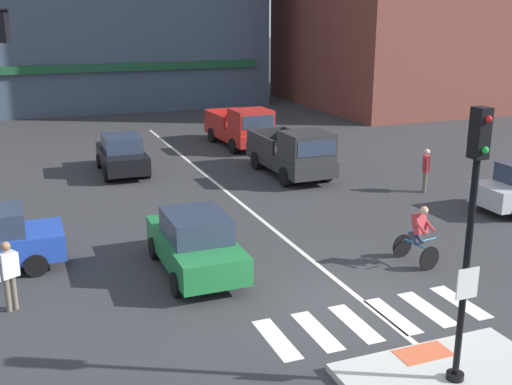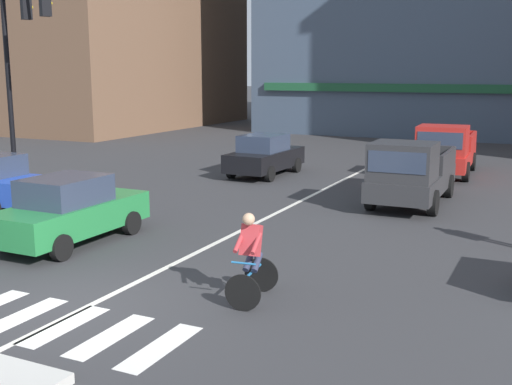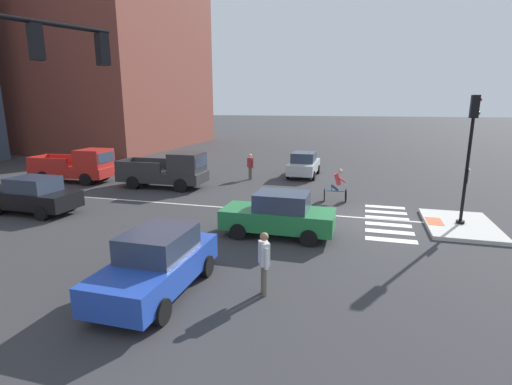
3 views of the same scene
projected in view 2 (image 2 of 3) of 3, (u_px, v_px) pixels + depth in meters
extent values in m
plane|color=#333335|center=(70.00, 308.00, 11.13)|extent=(300.00, 300.00, 0.00)
cube|color=silver|center=(22.00, 316.00, 10.74)|extent=(0.44, 1.80, 0.01)
cube|color=silver|center=(64.00, 326.00, 10.34)|extent=(0.44, 1.80, 0.01)
cube|color=silver|center=(111.00, 336.00, 9.95)|extent=(0.44, 1.80, 0.01)
cube|color=silver|center=(161.00, 347.00, 9.55)|extent=(0.44, 1.80, 0.01)
cube|color=silver|center=(296.00, 203.00, 19.88)|extent=(0.14, 28.00, 0.01)
cylinder|color=black|center=(9.00, 90.00, 22.82)|extent=(0.18, 0.18, 6.86)
cube|color=black|center=(26.00, 7.00, 20.61)|extent=(0.36, 0.38, 0.80)
sphere|color=gold|center=(31.00, 7.00, 20.72)|extent=(0.12, 0.12, 0.12)
cube|color=black|center=(45.00, 3.00, 19.38)|extent=(0.36, 0.38, 0.80)
sphere|color=gold|center=(50.00, 3.00, 19.49)|extent=(0.12, 0.12, 0.12)
cube|color=#194C2D|center=(414.00, 88.00, 37.69)|extent=(19.60, 0.30, 0.50)
cube|color=#237A3D|center=(71.00, 216.00, 15.26)|extent=(1.71, 4.10, 0.70)
cube|color=#2D384C|center=(65.00, 190.00, 15.00)|extent=(1.48, 1.90, 0.64)
cylinder|color=black|center=(81.00, 216.00, 16.80)|extent=(0.18, 0.60, 0.60)
cylinder|color=black|center=(132.00, 223.00, 16.09)|extent=(0.18, 0.60, 0.60)
cylinder|color=black|center=(6.00, 239.00, 14.55)|extent=(0.18, 0.60, 0.60)
cylinder|color=black|center=(61.00, 248.00, 13.84)|extent=(0.18, 0.60, 0.60)
cylinder|color=black|center=(37.00, 196.00, 19.50)|extent=(0.60, 0.18, 0.60)
cube|color=black|center=(265.00, 159.00, 25.16)|extent=(1.79, 4.14, 0.70)
cube|color=#2D384C|center=(263.00, 143.00, 24.90)|extent=(1.52, 1.93, 0.64)
cylinder|color=black|center=(261.00, 162.00, 26.71)|extent=(0.19, 0.60, 0.60)
cylinder|color=black|center=(297.00, 165.00, 25.97)|extent=(0.19, 0.60, 0.60)
cylinder|color=black|center=(231.00, 171.00, 24.48)|extent=(0.19, 0.60, 0.60)
cylinder|color=black|center=(270.00, 174.00, 23.74)|extent=(0.19, 0.60, 0.60)
cube|color=#2D2D30|center=(413.00, 182.00, 19.88)|extent=(1.96, 5.12, 0.60)
cube|color=#2D2D30|center=(403.00, 161.00, 18.29)|extent=(1.82, 1.72, 1.10)
cube|color=#2D384C|center=(397.00, 162.00, 17.54)|extent=(1.62, 0.10, 0.60)
cube|color=#2D2D30|center=(448.00, 160.00, 20.30)|extent=(0.15, 2.81, 0.60)
cube|color=#2D2D30|center=(393.00, 157.00, 21.04)|extent=(0.15, 2.81, 0.60)
cube|color=#2D2D30|center=(428.00, 154.00, 21.99)|extent=(1.80, 0.12, 0.60)
cylinder|color=black|center=(433.00, 203.00, 18.15)|extent=(0.25, 0.76, 0.76)
cylinder|color=black|center=(371.00, 198.00, 18.91)|extent=(0.25, 0.76, 0.76)
cylinder|color=black|center=(449.00, 186.00, 20.81)|extent=(0.25, 0.76, 0.76)
cylinder|color=black|center=(394.00, 182.00, 21.56)|extent=(0.25, 0.76, 0.76)
cube|color=red|center=(446.00, 157.00, 25.45)|extent=(2.12, 5.18, 0.60)
cube|color=red|center=(443.00, 140.00, 23.84)|extent=(1.87, 1.78, 1.10)
cube|color=#2D384C|center=(440.00, 140.00, 23.08)|extent=(1.62, 0.15, 0.60)
cube|color=red|center=(472.00, 141.00, 25.91)|extent=(0.24, 2.81, 0.60)
cube|color=red|center=(428.00, 139.00, 26.60)|extent=(0.24, 2.81, 0.60)
cube|color=red|center=(454.00, 137.00, 27.59)|extent=(1.80, 0.18, 0.60)
cylinder|color=black|center=(466.00, 172.00, 23.73)|extent=(0.27, 0.77, 0.76)
cylinder|color=black|center=(417.00, 169.00, 24.43)|extent=(0.27, 0.77, 0.76)
cylinder|color=black|center=(472.00, 162.00, 26.42)|extent=(0.27, 0.77, 0.76)
cylinder|color=black|center=(428.00, 159.00, 27.12)|extent=(0.27, 0.77, 0.76)
cylinder|color=black|center=(243.00, 293.00, 10.93)|extent=(0.66, 0.12, 0.66)
cylinder|color=black|center=(261.00, 275.00, 11.91)|extent=(0.66, 0.12, 0.66)
cylinder|color=#2370AD|center=(252.00, 272.00, 11.38)|extent=(0.16, 0.89, 0.05)
cylinder|color=#2370AD|center=(256.00, 259.00, 11.51)|extent=(0.04, 0.04, 0.30)
cylinder|color=#2370AD|center=(244.00, 263.00, 10.88)|extent=(0.44, 0.09, 0.04)
cylinder|color=#2D334C|center=(257.00, 262.00, 11.34)|extent=(0.17, 0.41, 0.33)
cylinder|color=#2D334C|center=(249.00, 261.00, 11.39)|extent=(0.17, 0.41, 0.33)
cube|color=#B73338|center=(251.00, 240.00, 11.19)|extent=(0.38, 0.42, 0.60)
sphere|color=tan|center=(249.00, 219.00, 11.00)|extent=(0.22, 0.22, 0.22)
cylinder|color=#B73338|center=(256.00, 244.00, 10.97)|extent=(0.14, 0.46, 0.31)
cylinder|color=#B73338|center=(239.00, 242.00, 11.07)|extent=(0.14, 0.46, 0.31)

